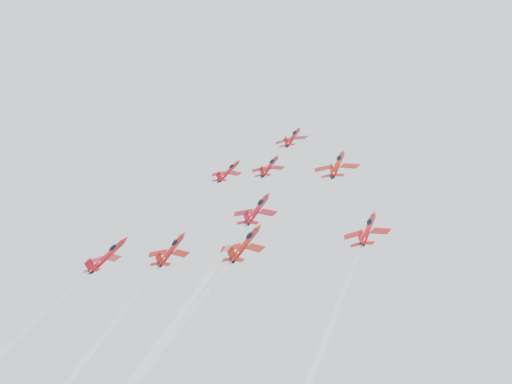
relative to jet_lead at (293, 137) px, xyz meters
The scene contains 5 objects.
jet_lead is the anchor object (origin of this frame).
jet_row2_left 20.09m from the jet_lead, 133.48° to the right, with size 8.79×10.62×8.65m.
jet_row2_center 16.51m from the jet_lead, 89.23° to the right, with size 8.68×10.48×8.54m.
jet_row2_right 27.74m from the jet_lead, 39.59° to the right, with size 10.17×12.28×10.00m.
jet_center 85.48m from the jet_lead, 84.55° to the right, with size 9.85×84.13×68.86m.
Camera 1 is at (63.43, -103.96, 133.54)m, focal length 40.00 mm.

